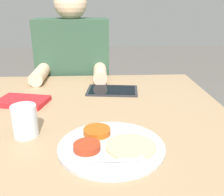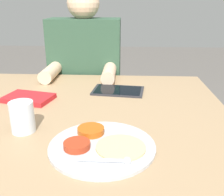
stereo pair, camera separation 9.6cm
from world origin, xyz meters
The scene contains 6 objects.
dining_table centered at (0.00, 0.00, 0.37)m, with size 1.30×1.08×0.74m.
thali_tray centered at (0.19, -0.23, 0.75)m, with size 0.30×0.30×0.03m.
red_notebook centered at (-0.16, 0.13, 0.75)m, with size 0.22×0.17×0.02m.
tablet_device centered at (0.22, 0.26, 0.74)m, with size 0.25×0.18×0.01m.
person_diner centered at (0.01, 0.66, 0.57)m, with size 0.42×0.43×1.21m.
drinking_glass centered at (-0.07, -0.15, 0.79)m, with size 0.08×0.08×0.10m.
Camera 2 is at (0.25, -0.88, 1.13)m, focal length 42.00 mm.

